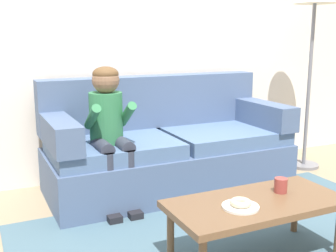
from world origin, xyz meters
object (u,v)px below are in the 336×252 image
object	(u,v)px
couch	(167,149)
coffee_table	(257,207)
floor_lamp	(315,4)
mug	(281,185)
donut	(241,203)
person_child	(109,123)
toy_controller	(288,203)

from	to	relation	value
couch	coffee_table	world-z (taller)	couch
couch	floor_lamp	world-z (taller)	floor_lamp
couch	coffee_table	distance (m)	1.39
coffee_table	mug	bearing A→B (deg)	12.78
mug	donut	bearing A→B (deg)	-164.86
person_child	mug	world-z (taller)	person_child
couch	toy_controller	world-z (taller)	couch
couch	toy_controller	bearing A→B (deg)	-49.58
coffee_table	floor_lamp	distance (m)	2.44
donut	toy_controller	bearing A→B (deg)	34.72
coffee_table	toy_controller	world-z (taller)	coffee_table
donut	mug	distance (m)	0.38
coffee_table	donut	xyz separation A→B (m)	(-0.15, -0.05, 0.07)
couch	toy_controller	distance (m)	1.11
person_child	floor_lamp	size ratio (longest dim) A/B	0.58
person_child	donut	xyz separation A→B (m)	(0.37, -1.23, -0.25)
toy_controller	person_child	bearing A→B (deg)	125.44
person_child	donut	size ratio (longest dim) A/B	9.18
couch	donut	bearing A→B (deg)	-98.37
person_child	toy_controller	xyz separation A→B (m)	(1.28, -0.60, -0.65)
person_child	toy_controller	size ratio (longest dim) A/B	4.87
donut	mug	world-z (taller)	mug
couch	floor_lamp	distance (m)	2.00
couch	donut	xyz separation A→B (m)	(-0.21, -1.44, 0.07)
mug	floor_lamp	xyz separation A→B (m)	(1.38, 1.28, 1.19)
coffee_table	toy_controller	bearing A→B (deg)	37.44
mug	person_child	bearing A→B (deg)	123.09
donut	floor_lamp	world-z (taller)	floor_lamp
person_child	toy_controller	distance (m)	1.55
person_child	donut	world-z (taller)	person_child
coffee_table	toy_controller	distance (m)	1.00
mug	floor_lamp	world-z (taller)	floor_lamp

